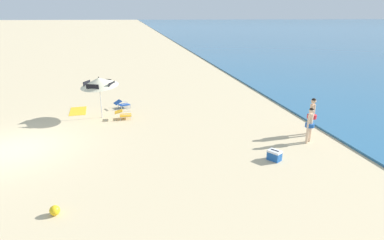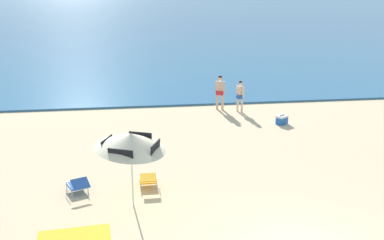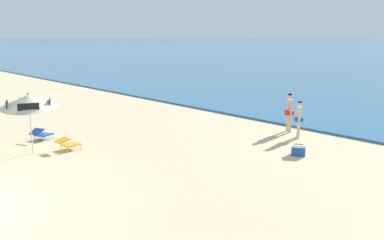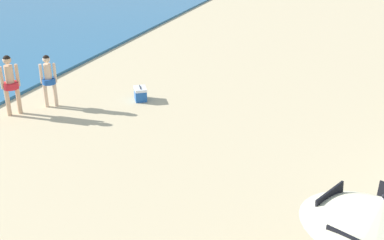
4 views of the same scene
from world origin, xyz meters
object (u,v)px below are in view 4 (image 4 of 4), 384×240
object	(u,v)px
beach_umbrella_striped_main	(381,213)
cooler_box	(140,94)
person_standing_beside	(10,81)
person_standing_near_shore	(48,77)

from	to	relation	value
beach_umbrella_striped_main	cooler_box	world-z (taller)	beach_umbrella_striped_main
person_standing_beside	cooler_box	xyz separation A→B (m)	(2.31, -2.82, -0.80)
beach_umbrella_striped_main	person_standing_near_shore	distance (m)	10.64
beach_umbrella_striped_main	person_standing_near_shore	xyz separation A→B (m)	(5.32, 9.15, -1.05)
beach_umbrella_striped_main	cooler_box	bearing A→B (deg)	45.80
person_standing_near_shore	person_standing_beside	bearing A→B (deg)	145.69
beach_umbrella_striped_main	person_standing_beside	xyz separation A→B (m)	(4.44, 9.76, -0.95)
beach_umbrella_striped_main	person_standing_near_shore	world-z (taller)	beach_umbrella_striped_main
person_standing_beside	cooler_box	size ratio (longest dim) A/B	2.87
person_standing_near_shore	person_standing_beside	distance (m)	1.08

